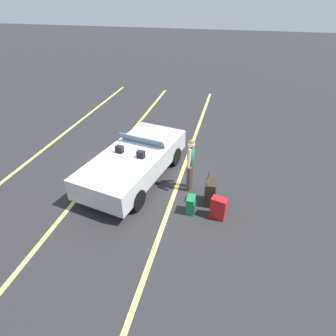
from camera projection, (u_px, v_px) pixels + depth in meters
The scene contains 9 objects.
ground_plane at pixel (136, 177), 8.80m from camera, with size 80.00×80.00×0.00m, color #28282B.
lot_line_near at pixel (178, 183), 8.52m from camera, with size 18.00×0.12×0.01m, color #EAE066.
lot_line_mid at pixel (99, 172), 9.06m from camera, with size 18.00×0.12×0.01m, color #EAE066.
lot_line_far at pixel (28, 162), 9.59m from camera, with size 18.00×0.12×0.01m, color #EAE066.
convertible_car at pixel (138, 159), 8.64m from camera, with size 4.39×2.52×1.24m.
suitcase_large_black at pixel (210, 192), 7.55m from camera, with size 0.50×0.34×0.95m.
suitcase_medium_bright at pixel (219, 208), 7.09m from camera, with size 0.34×0.45×0.62m.
suitcase_small_carryon at pixel (191, 205), 7.29m from camera, with size 0.35×0.23×0.50m.
traveler_person at pixel (191, 162), 7.80m from camera, with size 0.61×0.24×1.65m.
Camera 1 is at (-6.75, -2.72, 5.07)m, focal length 29.16 mm.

